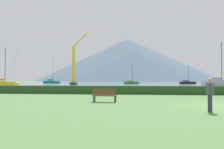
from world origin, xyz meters
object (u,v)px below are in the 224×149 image
sailboat_slip_6 (220,83)px  dock_crane (74,68)px  person_standing_walker (210,92)px  sailboat_slip_4 (52,82)px  sailboat_slip_7 (131,82)px  sailboat_slip_2 (3,83)px  park_bench_under_tree (104,95)px  sailboat_slip_3 (188,83)px

sailboat_slip_6 → dock_crane: (-39.71, 12.74, 4.51)m
person_standing_walker → dock_crane: dock_crane is taller
sailboat_slip_4 → person_standing_walker: sailboat_slip_4 is taller
sailboat_slip_4 → sailboat_slip_7: size_ratio=1.57×
sailboat_slip_6 → person_standing_walker: 50.54m
sailboat_slip_2 → sailboat_slip_7: size_ratio=1.27×
sailboat_slip_4 → person_standing_walker: bearing=-64.6°
park_bench_under_tree → dock_crane: size_ratio=0.10×
sailboat_slip_6 → sailboat_slip_7: bearing=111.3°
sailboat_slip_3 → sailboat_slip_6: 33.86m
sailboat_slip_2 → sailboat_slip_6: (54.58, 1.82, 0.08)m
sailboat_slip_7 → dock_crane: (-17.06, -21.31, 4.72)m
sailboat_slip_6 → person_standing_walker: bearing=-120.0°
sailboat_slip_3 → person_standing_walker: bearing=-96.0°
sailboat_slip_3 → sailboat_slip_6: size_ratio=0.68×
sailboat_slip_7 → person_standing_walker: (7.27, -82.20, 0.43)m
sailboat_slip_3 → park_bench_under_tree: 80.10m
person_standing_walker → dock_crane: bearing=105.8°
person_standing_walker → dock_crane: 65.71m
sailboat_slip_3 → sailboat_slip_6: bearing=-84.1°
park_bench_under_tree → dock_crane: (-18.53, 56.47, 4.73)m
sailboat_slip_6 → sailboat_slip_7: (-22.65, 34.05, -0.21)m
sailboat_slip_3 → sailboat_slip_4: (-57.81, 9.97, 0.16)m
dock_crane → sailboat_slip_7: bearing=51.3°
sailboat_slip_3 → sailboat_slip_7: size_ratio=0.92×
sailboat_slip_4 → park_bench_under_tree: 95.37m
person_standing_walker → sailboat_slip_6: bearing=66.3°
sailboat_slip_2 → sailboat_slip_4: 45.84m
sailboat_slip_4 → dock_crane: 36.86m
park_bench_under_tree → dock_crane: dock_crane is taller
sailboat_slip_7 → park_bench_under_tree: (1.48, -77.79, -0.01)m
sailboat_slip_2 → dock_crane: bearing=32.1°
sailboat_slip_7 → person_standing_walker: bearing=-86.1°
sailboat_slip_2 → sailboat_slip_7: sailboat_slip_2 is taller
sailboat_slip_7 → person_standing_walker: 82.52m
sailboat_slip_3 → sailboat_slip_7: (-21.44, 0.21, 0.00)m
sailboat_slip_2 → person_standing_walker: sailboat_slip_2 is taller
sailboat_slip_3 → sailboat_slip_7: sailboat_slip_7 is taller
park_bench_under_tree → sailboat_slip_4: bearing=118.5°
park_bench_under_tree → person_standing_walker: person_standing_walker is taller
sailboat_slip_7 → sailboat_slip_6: bearing=-57.6°
person_standing_walker → sailboat_slip_7: bearing=89.1°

